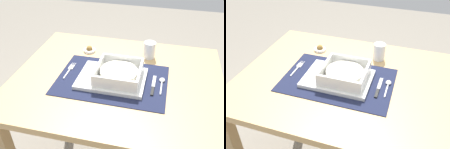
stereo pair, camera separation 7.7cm
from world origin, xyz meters
The scene contains 9 objects.
dining_table centered at (0.00, 0.00, 0.61)m, with size 0.92×0.74×0.72m.
placemat centered at (-0.02, -0.03, 0.72)m, with size 0.48×0.33×0.00m, color #191E38.
serving_plate centered at (-0.02, -0.03, 0.73)m, with size 0.29×0.21×0.02m, color white.
porridge_bowl centered at (0.01, -0.03, 0.76)m, with size 0.19×0.19×0.06m.
fork centered at (-0.22, 0.01, 0.72)m, with size 0.02×0.13×0.00m.
spoon centered at (0.20, 0.00, 0.72)m, with size 0.02×0.11×0.01m.
butter_knife centered at (0.16, -0.04, 0.72)m, with size 0.01×0.14×0.01m.
drinking_glass centered at (0.12, 0.21, 0.75)m, with size 0.06×0.06×0.08m.
condiment_saucer centered at (-0.19, 0.19, 0.73)m, with size 0.06×0.06×0.03m.
Camera 1 is at (0.19, -0.87, 1.35)m, focal length 39.41 mm.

